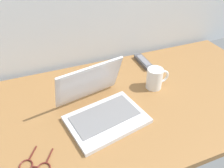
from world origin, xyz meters
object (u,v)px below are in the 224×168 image
Objects in this scene: coffee_mug at (155,78)px; remote_control_near at (144,62)px; laptop at (100,106)px; eyeglasses at (35,166)px.

coffee_mug is 0.23m from remote_control_near.
remote_control_near is (0.05, 0.21, -0.04)m from coffee_mug.
laptop is 0.47m from remote_control_near.
laptop is 0.32m from coffee_mug.
coffee_mug is (0.31, 0.08, 0.01)m from laptop.
laptop is at bearing -140.56° from remote_control_near.
laptop reaches higher than coffee_mug.
coffee_mug is at bearing 22.08° from eyeglasses.
remote_control_near is 1.18× the size of eyeglasses.
coffee_mug is 0.87× the size of eyeglasses.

